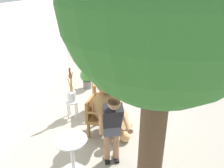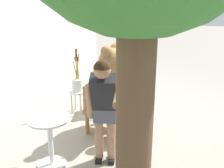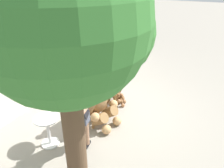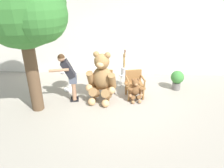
{
  "view_description": "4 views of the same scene",
  "coord_description": "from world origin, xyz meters",
  "px_view_note": "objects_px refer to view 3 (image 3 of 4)",
  "views": [
    {
      "loc": [
        -4.71,
        0.07,
        3.08
      ],
      "look_at": [
        0.21,
        0.16,
        0.92
      ],
      "focal_mm": 35.0,
      "sensor_mm": 36.0,
      "label": 1
    },
    {
      "loc": [
        -4.41,
        -0.72,
        2.1
      ],
      "look_at": [
        -0.33,
        0.31,
        0.83
      ],
      "focal_mm": 40.0,
      "sensor_mm": 36.0,
      "label": 2
    },
    {
      "loc": [
        -4.49,
        -2.12,
        3.45
      ],
      "look_at": [
        0.21,
        0.22,
        0.8
      ],
      "focal_mm": 35.0,
      "sensor_mm": 36.0,
      "label": 3
    },
    {
      "loc": [
        0.06,
        -5.8,
        3.52
      ],
      "look_at": [
        -0.21,
        0.17,
        0.57
      ],
      "focal_mm": 35.0,
      "sensor_mm": 36.0,
      "label": 4
    }
  ],
  "objects_px": {
    "teddy_bear_large": "(99,97)",
    "teddy_bear_small": "(117,93)",
    "wooden_chair_right": "(108,89)",
    "round_side_table": "(48,128)",
    "wooden_chair_left": "(91,105)",
    "person_visitor": "(79,114)",
    "white_stool": "(82,91)",
    "patio_tree": "(72,26)",
    "potted_plant": "(114,70)",
    "brush_bucket": "(82,83)"
  },
  "relations": [
    {
      "from": "wooden_chair_left",
      "to": "teddy_bear_small",
      "type": "xyz_separation_m",
      "value": [
        1.01,
        -0.28,
        -0.09
      ]
    },
    {
      "from": "round_side_table",
      "to": "teddy_bear_large",
      "type": "bearing_deg",
      "value": -27.65
    },
    {
      "from": "wooden_chair_left",
      "to": "potted_plant",
      "type": "height_order",
      "value": "wooden_chair_left"
    },
    {
      "from": "potted_plant",
      "to": "teddy_bear_large",
      "type": "bearing_deg",
      "value": -162.02
    },
    {
      "from": "wooden_chair_right",
      "to": "brush_bucket",
      "type": "xyz_separation_m",
      "value": [
        -0.32,
        0.7,
        0.18
      ]
    },
    {
      "from": "round_side_table",
      "to": "patio_tree",
      "type": "height_order",
      "value": "patio_tree"
    },
    {
      "from": "wooden_chair_left",
      "to": "white_stool",
      "type": "bearing_deg",
      "value": 46.7
    },
    {
      "from": "wooden_chair_left",
      "to": "person_visitor",
      "type": "distance_m",
      "value": 1.15
    },
    {
      "from": "person_visitor",
      "to": "white_stool",
      "type": "bearing_deg",
      "value": 32.41
    },
    {
      "from": "white_stool",
      "to": "patio_tree",
      "type": "xyz_separation_m",
      "value": [
        -2.44,
        -1.65,
        2.52
      ]
    },
    {
      "from": "teddy_bear_small",
      "to": "patio_tree",
      "type": "distance_m",
      "value": 3.8
    },
    {
      "from": "teddy_bear_large",
      "to": "round_side_table",
      "type": "height_order",
      "value": "teddy_bear_large"
    },
    {
      "from": "wooden_chair_left",
      "to": "teddy_bear_large",
      "type": "distance_m",
      "value": 0.4
    },
    {
      "from": "white_stool",
      "to": "patio_tree",
      "type": "relative_size",
      "value": 0.11
    },
    {
      "from": "wooden_chair_right",
      "to": "round_side_table",
      "type": "xyz_separation_m",
      "value": [
        -2.19,
        0.35,
        -0.01
      ]
    },
    {
      "from": "wooden_chair_right",
      "to": "white_stool",
      "type": "bearing_deg",
      "value": 114.65
    },
    {
      "from": "teddy_bear_large",
      "to": "patio_tree",
      "type": "distance_m",
      "value": 2.83
    },
    {
      "from": "teddy_bear_large",
      "to": "person_visitor",
      "type": "relative_size",
      "value": 1.02
    },
    {
      "from": "wooden_chair_left",
      "to": "teddy_bear_large",
      "type": "relative_size",
      "value": 0.55
    },
    {
      "from": "wooden_chair_right",
      "to": "potted_plant",
      "type": "xyz_separation_m",
      "value": [
        1.48,
        0.55,
        -0.07
      ]
    },
    {
      "from": "person_visitor",
      "to": "wooden_chair_right",
      "type": "bearing_deg",
      "value": 10.06
    },
    {
      "from": "white_stool",
      "to": "person_visitor",
      "type": "bearing_deg",
      "value": -147.59
    },
    {
      "from": "potted_plant",
      "to": "person_visitor",
      "type": "bearing_deg",
      "value": -165.45
    },
    {
      "from": "wooden_chair_left",
      "to": "wooden_chair_right",
      "type": "xyz_separation_m",
      "value": [
        0.99,
        -0.0,
        0.0
      ]
    },
    {
      "from": "white_stool",
      "to": "round_side_table",
      "type": "height_order",
      "value": "round_side_table"
    },
    {
      "from": "person_visitor",
      "to": "patio_tree",
      "type": "bearing_deg",
      "value": -142.59
    },
    {
      "from": "teddy_bear_large",
      "to": "teddy_bear_small",
      "type": "relative_size",
      "value": 2.07
    },
    {
      "from": "wooden_chair_left",
      "to": "teddy_bear_large",
      "type": "height_order",
      "value": "teddy_bear_large"
    },
    {
      "from": "brush_bucket",
      "to": "potted_plant",
      "type": "bearing_deg",
      "value": -4.91
    },
    {
      "from": "wooden_chair_right",
      "to": "teddy_bear_small",
      "type": "xyz_separation_m",
      "value": [
        0.02,
        -0.28,
        -0.09
      ]
    },
    {
      "from": "wooden_chair_left",
      "to": "wooden_chair_right",
      "type": "relative_size",
      "value": 1.0
    },
    {
      "from": "wooden_chair_left",
      "to": "teddy_bear_large",
      "type": "bearing_deg",
      "value": -96.0
    },
    {
      "from": "teddy_bear_small",
      "to": "round_side_table",
      "type": "height_order",
      "value": "teddy_bear_small"
    },
    {
      "from": "person_visitor",
      "to": "potted_plant",
      "type": "relative_size",
      "value": 2.26
    },
    {
      "from": "teddy_bear_small",
      "to": "person_visitor",
      "type": "xyz_separation_m",
      "value": [
        -2.01,
        -0.07,
        0.54
      ]
    },
    {
      "from": "teddy_bear_large",
      "to": "white_stool",
      "type": "height_order",
      "value": "teddy_bear_large"
    },
    {
      "from": "teddy_bear_large",
      "to": "wooden_chair_right",
      "type": "bearing_deg",
      "value": 14.51
    },
    {
      "from": "patio_tree",
      "to": "white_stool",
      "type": "bearing_deg",
      "value": 34.06
    },
    {
      "from": "wooden_chair_right",
      "to": "round_side_table",
      "type": "relative_size",
      "value": 1.19
    },
    {
      "from": "brush_bucket",
      "to": "patio_tree",
      "type": "xyz_separation_m",
      "value": [
        -2.44,
        -1.65,
        2.23
      ]
    },
    {
      "from": "white_stool",
      "to": "potted_plant",
      "type": "xyz_separation_m",
      "value": [
        1.81,
        -0.16,
        0.04
      ]
    },
    {
      "from": "brush_bucket",
      "to": "round_side_table",
      "type": "relative_size",
      "value": 1.24
    },
    {
      "from": "wooden_chair_right",
      "to": "white_stool",
      "type": "height_order",
      "value": "wooden_chair_right"
    },
    {
      "from": "round_side_table",
      "to": "person_visitor",
      "type": "bearing_deg",
      "value": -74.2
    },
    {
      "from": "patio_tree",
      "to": "potted_plant",
      "type": "height_order",
      "value": "patio_tree"
    },
    {
      "from": "patio_tree",
      "to": "potted_plant",
      "type": "xyz_separation_m",
      "value": [
        4.25,
        1.49,
        -2.48
      ]
    },
    {
      "from": "brush_bucket",
      "to": "wooden_chair_left",
      "type": "bearing_deg",
      "value": -133.36
    },
    {
      "from": "person_visitor",
      "to": "brush_bucket",
      "type": "bearing_deg",
      "value": 32.37
    },
    {
      "from": "white_stool",
      "to": "patio_tree",
      "type": "bearing_deg",
      "value": -145.94
    },
    {
      "from": "round_side_table",
      "to": "potted_plant",
      "type": "bearing_deg",
      "value": 3.05
    }
  ]
}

